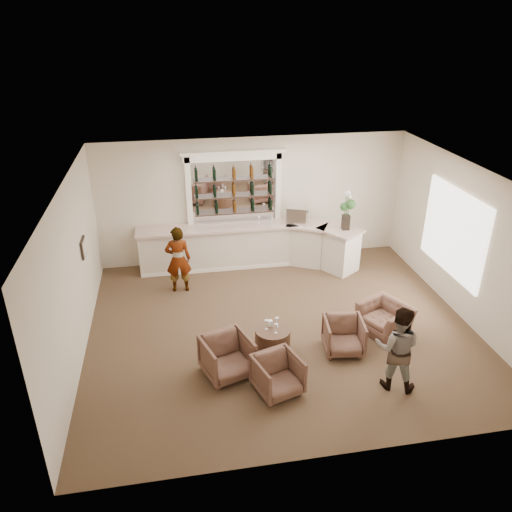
{
  "coord_description": "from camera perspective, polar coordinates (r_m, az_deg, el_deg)",
  "views": [
    {
      "loc": [
        -2.08,
        -8.68,
        6.0
      ],
      "look_at": [
        -0.38,
        0.9,
        1.29
      ],
      "focal_mm": 35.0,
      "sensor_mm": 36.0,
      "label": 1
    }
  ],
  "objects": [
    {
      "name": "ground",
      "position": [
        10.76,
        2.84,
        -8.13
      ],
      "size": [
        8.0,
        8.0,
        0.0
      ],
      "primitive_type": "plane",
      "color": "brown",
      "rests_on": "ground"
    },
    {
      "name": "room_shell",
      "position": [
        10.33,
        3.14,
        5.01
      ],
      "size": [
        8.04,
        7.02,
        3.32
      ],
      "color": "beige",
      "rests_on": "ground"
    },
    {
      "name": "bar_counter",
      "position": [
        13.02,
        -0.69,
        1.17
      ],
      "size": [
        5.72,
        1.8,
        1.14
      ],
      "color": "white",
      "rests_on": "ground"
    },
    {
      "name": "back_bar_alcove",
      "position": [
        12.82,
        -2.53,
        7.76
      ],
      "size": [
        2.64,
        0.25,
        3.0
      ],
      "color": "white",
      "rests_on": "ground"
    },
    {
      "name": "cocktail_table",
      "position": [
        9.93,
        1.9,
        -9.59
      ],
      "size": [
        0.7,
        0.7,
        0.5
      ],
      "primitive_type": "cylinder",
      "color": "#533623",
      "rests_on": "ground"
    },
    {
      "name": "sommelier",
      "position": [
        11.87,
        -8.88,
        -0.39
      ],
      "size": [
        0.6,
        0.4,
        1.65
      ],
      "primitive_type": "imported",
      "rotation": [
        0.0,
        0.0,
        3.13
      ],
      "color": "gray",
      "rests_on": "ground"
    },
    {
      "name": "guest",
      "position": [
        9.11,
        15.84,
        -10.11
      ],
      "size": [
        0.97,
        0.9,
        1.61
      ],
      "primitive_type": "imported",
      "rotation": [
        0.0,
        0.0,
        2.67
      ],
      "color": "gray",
      "rests_on": "ground"
    },
    {
      "name": "armchair_left",
      "position": [
        9.29,
        -3.33,
        -11.42
      ],
      "size": [
        1.05,
        1.07,
        0.78
      ],
      "primitive_type": "imported",
      "rotation": [
        0.0,
        0.0,
        0.32
      ],
      "color": "brown",
      "rests_on": "ground"
    },
    {
      "name": "armchair_center",
      "position": [
        8.93,
        2.5,
        -13.44
      ],
      "size": [
        0.95,
        0.96,
        0.7
      ],
      "primitive_type": "imported",
      "rotation": [
        0.0,
        0.0,
        0.31
      ],
      "color": "brown",
      "rests_on": "ground"
    },
    {
      "name": "armchair_right",
      "position": [
        10.02,
        9.98,
        -8.95
      ],
      "size": [
        0.84,
        0.86,
        0.7
      ],
      "primitive_type": "imported",
      "rotation": [
        0.0,
        0.0,
        -0.13
      ],
      "color": "brown",
      "rests_on": "ground"
    },
    {
      "name": "armchair_far",
      "position": [
        10.78,
        14.52,
        -6.94
      ],
      "size": [
        1.19,
        1.25,
        0.63
      ],
      "primitive_type": "imported",
      "rotation": [
        0.0,
        0.0,
        -1.1
      ],
      "color": "brown",
      "rests_on": "ground"
    },
    {
      "name": "espresso_machine",
      "position": [
        12.94,
        4.74,
        4.72
      ],
      "size": [
        0.63,
        0.59,
        0.45
      ],
      "primitive_type": "cube",
      "rotation": [
        0.0,
        0.0,
        -0.4
      ],
      "color": "silver",
      "rests_on": "bar_counter"
    },
    {
      "name": "flower_vase",
      "position": [
        12.57,
        10.34,
        5.43
      ],
      "size": [
        0.27,
        0.27,
        1.01
      ],
      "color": "black",
      "rests_on": "bar_counter"
    },
    {
      "name": "wine_glass_bar_left",
      "position": [
        12.79,
        1.81,
        3.96
      ],
      "size": [
        0.07,
        0.07,
        0.21
      ],
      "primitive_type": null,
      "color": "white",
      "rests_on": "bar_counter"
    },
    {
      "name": "wine_glass_bar_right",
      "position": [
        12.88,
        0.35,
        4.14
      ],
      "size": [
        0.07,
        0.07,
        0.21
      ],
      "primitive_type": null,
      "color": "white",
      "rests_on": "bar_counter"
    },
    {
      "name": "wine_glass_tbl_a",
      "position": [
        9.73,
        1.2,
        -7.86
      ],
      "size": [
        0.07,
        0.07,
        0.21
      ],
      "primitive_type": null,
      "color": "white",
      "rests_on": "cocktail_table"
    },
    {
      "name": "wine_glass_tbl_b",
      "position": [
        9.81,
        2.41,
        -7.57
      ],
      "size": [
        0.07,
        0.07,
        0.21
      ],
      "primitive_type": null,
      "color": "white",
      "rests_on": "cocktail_table"
    },
    {
      "name": "wine_glass_tbl_c",
      "position": [
        9.63,
        2.33,
        -8.28
      ],
      "size": [
        0.07,
        0.07,
        0.21
      ],
      "primitive_type": null,
      "color": "white",
      "rests_on": "cocktail_table"
    },
    {
      "name": "napkin_holder",
      "position": [
        9.86,
        1.64,
        -7.67
      ],
      "size": [
        0.08,
        0.08,
        0.12
      ],
      "primitive_type": "cube",
      "color": "white",
      "rests_on": "cocktail_table"
    }
  ]
}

